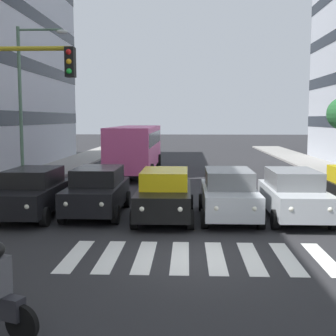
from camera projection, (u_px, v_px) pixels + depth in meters
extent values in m
plane|color=#262628|center=(198.00, 257.00, 11.61)|extent=(180.00, 180.00, 0.00)
cube|color=silver|center=(323.00, 259.00, 11.47)|extent=(0.45, 2.80, 0.01)
cube|color=silver|center=(287.00, 258.00, 11.51)|extent=(0.45, 2.80, 0.01)
cube|color=silver|center=(251.00, 258.00, 11.55)|extent=(0.45, 2.80, 0.01)
cube|color=silver|center=(216.00, 257.00, 11.59)|extent=(0.45, 2.80, 0.01)
cube|color=silver|center=(180.00, 257.00, 11.63)|extent=(0.45, 2.80, 0.01)
cube|color=silver|center=(145.00, 256.00, 11.66)|extent=(0.45, 2.80, 0.01)
cube|color=silver|center=(110.00, 256.00, 11.70)|extent=(0.45, 2.80, 0.01)
cube|color=silver|center=(75.00, 255.00, 11.74)|extent=(0.45, 2.80, 0.01)
cylinder|color=black|center=(323.00, 200.00, 18.04)|extent=(0.22, 0.64, 0.64)
cube|color=#B2B7BC|center=(294.00, 199.00, 15.85)|extent=(1.80, 4.40, 0.80)
cube|color=slate|center=(293.00, 178.00, 15.97)|extent=(1.58, 2.46, 0.60)
cylinder|color=black|center=(333.00, 220.00, 14.41)|extent=(0.22, 0.64, 0.64)
cylinder|color=black|center=(275.00, 219.00, 14.49)|extent=(0.22, 0.64, 0.64)
cylinder|color=black|center=(309.00, 203.00, 17.30)|extent=(0.22, 0.64, 0.64)
cylinder|color=black|center=(261.00, 203.00, 17.37)|extent=(0.22, 0.64, 0.64)
sphere|color=white|center=(330.00, 209.00, 13.68)|extent=(0.18, 0.18, 0.18)
sphere|color=white|center=(291.00, 209.00, 13.73)|extent=(0.18, 0.18, 0.18)
cube|color=#B2B7BC|center=(229.00, 199.00, 15.98)|extent=(1.80, 4.40, 0.80)
cube|color=slate|center=(229.00, 178.00, 16.10)|extent=(1.58, 2.46, 0.60)
cylinder|color=black|center=(261.00, 219.00, 14.54)|extent=(0.22, 0.64, 0.64)
cylinder|color=black|center=(204.00, 219.00, 14.62)|extent=(0.22, 0.64, 0.64)
cylinder|color=black|center=(249.00, 202.00, 17.42)|extent=(0.22, 0.64, 0.64)
cylinder|color=black|center=(202.00, 202.00, 17.50)|extent=(0.22, 0.64, 0.64)
sphere|color=white|center=(254.00, 208.00, 13.81)|extent=(0.18, 0.18, 0.18)
sphere|color=white|center=(216.00, 208.00, 13.86)|extent=(0.18, 0.18, 0.18)
cube|color=black|center=(165.00, 199.00, 15.89)|extent=(1.80, 4.40, 0.80)
cube|color=yellow|center=(165.00, 178.00, 16.02)|extent=(1.58, 2.46, 0.60)
cylinder|color=black|center=(191.00, 220.00, 14.45)|extent=(0.22, 0.64, 0.64)
cylinder|color=black|center=(134.00, 219.00, 14.53)|extent=(0.22, 0.64, 0.64)
cylinder|color=black|center=(190.00, 203.00, 17.34)|extent=(0.22, 0.64, 0.64)
cylinder|color=black|center=(143.00, 202.00, 17.42)|extent=(0.22, 0.64, 0.64)
sphere|color=white|center=(180.00, 209.00, 13.72)|extent=(0.18, 0.18, 0.18)
sphere|color=white|center=(142.00, 209.00, 13.77)|extent=(0.18, 0.18, 0.18)
cube|color=black|center=(97.00, 195.00, 16.68)|extent=(1.80, 4.40, 0.80)
cube|color=black|center=(98.00, 176.00, 16.80)|extent=(1.58, 2.46, 0.60)
cylinder|color=black|center=(116.00, 214.00, 15.24)|extent=(0.22, 0.64, 0.64)
cylinder|color=black|center=(62.00, 214.00, 15.31)|extent=(0.22, 0.64, 0.64)
cylinder|color=black|center=(127.00, 199.00, 18.12)|extent=(0.22, 0.64, 0.64)
cylinder|color=black|center=(82.00, 199.00, 18.20)|extent=(0.22, 0.64, 0.64)
sphere|color=white|center=(102.00, 204.00, 14.51)|extent=(0.18, 0.18, 0.18)
sphere|color=white|center=(66.00, 204.00, 14.56)|extent=(0.18, 0.18, 0.18)
cube|color=black|center=(32.00, 197.00, 16.29)|extent=(1.80, 4.40, 0.80)
cube|color=black|center=(34.00, 177.00, 16.41)|extent=(1.58, 2.46, 0.60)
cylinder|color=black|center=(45.00, 217.00, 14.85)|extent=(0.22, 0.64, 0.64)
cylinder|color=black|center=(68.00, 201.00, 17.73)|extent=(0.22, 0.64, 0.64)
cylinder|color=black|center=(23.00, 201.00, 17.81)|extent=(0.22, 0.64, 0.64)
sphere|color=white|center=(27.00, 206.00, 14.12)|extent=(0.18, 0.18, 0.18)
cube|color=#DB5193|center=(136.00, 146.00, 29.08)|extent=(2.50, 10.50, 2.50)
cube|color=black|center=(136.00, 138.00, 29.02)|extent=(2.52, 9.87, 0.80)
cylinder|color=black|center=(151.00, 173.00, 25.51)|extent=(0.28, 1.00, 1.00)
cylinder|color=black|center=(107.00, 172.00, 25.62)|extent=(0.28, 1.00, 1.00)
cylinder|color=black|center=(159.00, 161.00, 32.29)|extent=(0.28, 1.00, 1.00)
cylinder|color=black|center=(124.00, 161.00, 32.40)|extent=(0.28, 1.00, 1.00)
cylinder|color=black|center=(22.00, 324.00, 7.17)|extent=(0.60, 0.30, 0.60)
cube|color=black|center=(70.00, 62.00, 11.74)|extent=(0.24, 0.28, 0.76)
sphere|color=red|center=(69.00, 52.00, 11.57)|extent=(0.14, 0.14, 0.14)
sphere|color=orange|center=(69.00, 61.00, 11.60)|extent=(0.14, 0.14, 0.14)
sphere|color=green|center=(69.00, 71.00, 11.62)|extent=(0.14, 0.14, 0.14)
cylinder|color=#4C6B56|center=(21.00, 109.00, 21.73)|extent=(0.16, 0.16, 7.63)
cylinder|color=#4C6B56|center=(40.00, 30.00, 21.29)|extent=(2.09, 0.10, 0.10)
ellipsoid|color=#B7BCC1|center=(62.00, 32.00, 21.25)|extent=(0.56, 0.28, 0.20)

